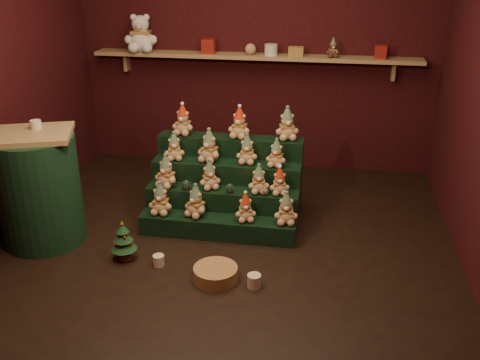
% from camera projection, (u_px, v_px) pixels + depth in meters
% --- Properties ---
extents(ground, '(4.00, 4.00, 0.00)m').
position_uv_depth(ground, '(221.00, 245.00, 4.66)').
color(ground, black).
rests_on(ground, ground).
extents(back_wall, '(4.00, 0.10, 2.80)m').
position_uv_depth(back_wall, '(256.00, 45.00, 5.97)').
color(back_wall, black).
rests_on(back_wall, ground).
extents(front_wall, '(4.00, 0.10, 2.80)m').
position_uv_depth(front_wall, '(119.00, 196.00, 2.25)').
color(front_wall, black).
rests_on(front_wall, ground).
extents(back_shelf, '(3.60, 0.26, 0.24)m').
position_uv_depth(back_shelf, '(254.00, 57.00, 5.85)').
color(back_shelf, '#A38751').
rests_on(back_shelf, ground).
extents(riser_tier_front, '(1.40, 0.22, 0.18)m').
position_uv_depth(riser_tier_front, '(217.00, 227.00, 4.77)').
color(riser_tier_front, black).
rests_on(riser_tier_front, ground).
extents(riser_tier_midfront, '(1.40, 0.22, 0.36)m').
position_uv_depth(riser_tier_midfront, '(222.00, 207.00, 4.93)').
color(riser_tier_midfront, black).
rests_on(riser_tier_midfront, ground).
extents(riser_tier_midback, '(1.40, 0.22, 0.54)m').
position_uv_depth(riser_tier_midback, '(227.00, 189.00, 5.10)').
color(riser_tier_midback, black).
rests_on(riser_tier_midback, ground).
extents(riser_tier_back, '(1.40, 0.22, 0.72)m').
position_uv_depth(riser_tier_back, '(231.00, 172.00, 5.26)').
color(riser_tier_back, black).
rests_on(riser_tier_back, ground).
extents(teddy_0, '(0.22, 0.20, 0.30)m').
position_uv_depth(teddy_0, '(160.00, 198.00, 4.76)').
color(teddy_0, tan).
rests_on(teddy_0, riser_tier_front).
extents(teddy_1, '(0.28, 0.27, 0.30)m').
position_uv_depth(teddy_1, '(196.00, 201.00, 4.71)').
color(teddy_1, tan).
rests_on(teddy_1, riser_tier_front).
extents(teddy_2, '(0.23, 0.21, 0.26)m').
position_uv_depth(teddy_2, '(245.00, 207.00, 4.64)').
color(teddy_2, tan).
rests_on(teddy_2, riser_tier_front).
extents(teddy_3, '(0.23, 0.21, 0.29)m').
position_uv_depth(teddy_3, '(286.00, 208.00, 4.59)').
color(teddy_3, tan).
rests_on(teddy_3, riser_tier_front).
extents(teddy_4, '(0.27, 0.25, 0.30)m').
position_uv_depth(teddy_4, '(166.00, 171.00, 4.87)').
color(teddy_4, tan).
rests_on(teddy_4, riser_tier_midfront).
extents(teddy_5, '(0.25, 0.24, 0.27)m').
position_uv_depth(teddy_5, '(210.00, 175.00, 4.83)').
color(teddy_5, tan).
rests_on(teddy_5, riser_tier_midfront).
extents(teddy_6, '(0.22, 0.20, 0.26)m').
position_uv_depth(teddy_6, '(259.00, 179.00, 4.75)').
color(teddy_6, tan).
rests_on(teddy_6, riser_tier_midfront).
extents(teddy_7, '(0.21, 0.20, 0.25)m').
position_uv_depth(teddy_7, '(280.00, 181.00, 4.72)').
color(teddy_7, tan).
rests_on(teddy_7, riser_tier_midfront).
extents(teddy_8, '(0.23, 0.21, 0.26)m').
position_uv_depth(teddy_8, '(174.00, 146.00, 5.01)').
color(teddy_8, tan).
rests_on(teddy_8, riser_tier_midback).
extents(teddy_9, '(0.28, 0.27, 0.31)m').
position_uv_depth(teddy_9, '(209.00, 146.00, 4.95)').
color(teddy_9, tan).
rests_on(teddy_9, riser_tier_midback).
extents(teddy_10, '(0.20, 0.18, 0.28)m').
position_uv_depth(teddy_10, '(247.00, 149.00, 4.92)').
color(teddy_10, tan).
rests_on(teddy_10, riser_tier_midback).
extents(teddy_11, '(0.21, 0.20, 0.26)m').
position_uv_depth(teddy_11, '(276.00, 153.00, 4.85)').
color(teddy_11, tan).
rests_on(teddy_11, riser_tier_midback).
extents(teddy_12, '(0.23, 0.21, 0.29)m').
position_uv_depth(teddy_12, '(183.00, 120.00, 5.13)').
color(teddy_12, tan).
rests_on(teddy_12, riser_tier_back).
extents(teddy_13, '(0.24, 0.23, 0.30)m').
position_uv_depth(teddy_13, '(240.00, 123.00, 5.04)').
color(teddy_13, tan).
rests_on(teddy_13, riser_tier_back).
extents(teddy_14, '(0.27, 0.26, 0.31)m').
position_uv_depth(teddy_14, '(287.00, 124.00, 4.99)').
color(teddy_14, tan).
rests_on(teddy_14, riser_tier_back).
extents(snow_globe_a, '(0.07, 0.07, 0.09)m').
position_uv_depth(snow_globe_a, '(186.00, 185.00, 4.84)').
color(snow_globe_a, black).
rests_on(snow_globe_a, riser_tier_midfront).
extents(snow_globe_b, '(0.07, 0.07, 0.09)m').
position_uv_depth(snow_globe_b, '(230.00, 188.00, 4.78)').
color(snow_globe_b, black).
rests_on(snow_globe_b, riser_tier_midfront).
extents(snow_globe_c, '(0.06, 0.06, 0.08)m').
position_uv_depth(snow_globe_c, '(265.00, 191.00, 4.73)').
color(snow_globe_c, black).
rests_on(snow_globe_c, riser_tier_midfront).
extents(side_table, '(0.79, 0.73, 0.99)m').
position_uv_depth(side_table, '(39.00, 188.00, 4.56)').
color(side_table, '#A38751').
rests_on(side_table, ground).
extents(table_ornament, '(0.09, 0.09, 0.07)m').
position_uv_depth(table_ornament, '(36.00, 124.00, 4.44)').
color(table_ornament, beige).
rests_on(table_ornament, side_table).
extents(mini_christmas_tree, '(0.21, 0.21, 0.36)m').
position_uv_depth(mini_christmas_tree, '(124.00, 241.00, 4.37)').
color(mini_christmas_tree, '#4B251A').
rests_on(mini_christmas_tree, ground).
extents(mug_left, '(0.09, 0.09, 0.09)m').
position_uv_depth(mug_left, '(159.00, 260.00, 4.33)').
color(mug_left, beige).
rests_on(mug_left, ground).
extents(mug_right, '(0.11, 0.11, 0.11)m').
position_uv_depth(mug_right, '(254.00, 281.00, 4.05)').
color(mug_right, beige).
rests_on(mug_right, ground).
extents(wicker_basket, '(0.39, 0.39, 0.11)m').
position_uv_depth(wicker_basket, '(216.00, 274.00, 4.14)').
color(wicker_basket, '#A06B40').
rests_on(wicker_basket, ground).
extents(white_bear, '(0.41, 0.38, 0.51)m').
position_uv_depth(white_bear, '(141.00, 28.00, 5.91)').
color(white_bear, white).
rests_on(white_bear, back_shelf).
extents(brown_bear, '(0.16, 0.15, 0.20)m').
position_uv_depth(brown_bear, '(333.00, 48.00, 5.64)').
color(brown_bear, '#4A2718').
rests_on(brown_bear, back_shelf).
extents(gift_tin_red_a, '(0.14, 0.14, 0.16)m').
position_uv_depth(gift_tin_red_a, '(209.00, 46.00, 5.86)').
color(gift_tin_red_a, '#A12318').
rests_on(gift_tin_red_a, back_shelf).
extents(gift_tin_cream, '(0.14, 0.14, 0.12)m').
position_uv_depth(gift_tin_cream, '(271.00, 50.00, 5.77)').
color(gift_tin_cream, beige).
rests_on(gift_tin_cream, back_shelf).
extents(gift_tin_red_b, '(0.12, 0.12, 0.14)m').
position_uv_depth(gift_tin_red_b, '(380.00, 52.00, 5.58)').
color(gift_tin_red_b, '#A12318').
rests_on(gift_tin_red_b, back_shelf).
extents(shelf_plush_ball, '(0.12, 0.12, 0.12)m').
position_uv_depth(shelf_plush_ball, '(251.00, 49.00, 5.80)').
color(shelf_plush_ball, tan).
rests_on(shelf_plush_ball, back_shelf).
extents(scarf_gift_box, '(0.16, 0.10, 0.10)m').
position_uv_depth(scarf_gift_box, '(296.00, 51.00, 5.73)').
color(scarf_gift_box, '#CD601C').
rests_on(scarf_gift_box, back_shelf).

